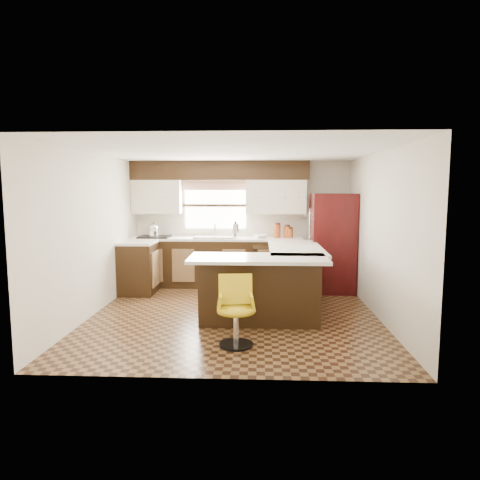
{
  "coord_description": "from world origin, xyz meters",
  "views": [
    {
      "loc": [
        0.38,
        -6.22,
        1.86
      ],
      "look_at": [
        0.07,
        0.45,
        1.07
      ],
      "focal_mm": 32.0,
      "sensor_mm": 36.0,
      "label": 1
    }
  ],
  "objects_px": {
    "peninsula_return": "(259,291)",
    "bar_chair": "(236,311)",
    "refrigerator": "(332,243)",
    "peninsula_long": "(292,277)"
  },
  "relations": [
    {
      "from": "peninsula_long",
      "to": "refrigerator",
      "type": "relative_size",
      "value": 1.09
    },
    {
      "from": "bar_chair",
      "to": "refrigerator",
      "type": "bearing_deg",
      "value": 54.77
    },
    {
      "from": "refrigerator",
      "to": "bar_chair",
      "type": "height_order",
      "value": "refrigerator"
    },
    {
      "from": "peninsula_return",
      "to": "bar_chair",
      "type": "relative_size",
      "value": 1.96
    },
    {
      "from": "peninsula_long",
      "to": "bar_chair",
      "type": "height_order",
      "value": "peninsula_long"
    },
    {
      "from": "refrigerator",
      "to": "bar_chair",
      "type": "bearing_deg",
      "value": -119.15
    },
    {
      "from": "peninsula_return",
      "to": "bar_chair",
      "type": "bearing_deg",
      "value": -106.25
    },
    {
      "from": "peninsula_return",
      "to": "refrigerator",
      "type": "xyz_separation_m",
      "value": [
        1.32,
        1.92,
        0.45
      ]
    },
    {
      "from": "peninsula_long",
      "to": "peninsula_return",
      "type": "bearing_deg",
      "value": -118.3
    },
    {
      "from": "peninsula_return",
      "to": "bar_chair",
      "type": "xyz_separation_m",
      "value": [
        -0.27,
        -0.94,
        -0.03
      ]
    }
  ]
}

